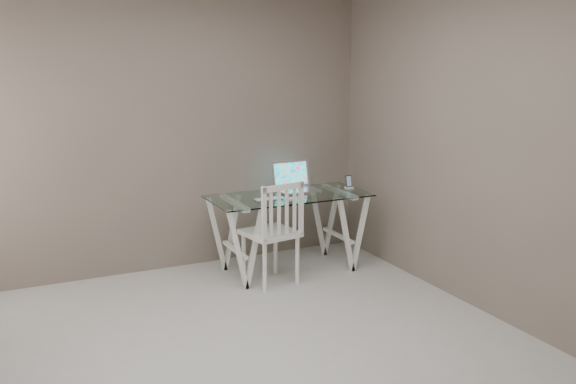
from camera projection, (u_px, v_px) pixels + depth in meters
name	position (u px, v px, depth m)	size (l,w,h in m)	color
room	(249.00, 111.00, 3.94)	(4.50, 4.52, 2.71)	#B3B0AB
desk	(289.00, 232.00, 6.13)	(1.50, 0.70, 0.75)	silver
chair	(275.00, 229.00, 5.72)	(0.50, 0.50, 0.95)	white
laptop	(295.00, 183.00, 6.27)	(0.39, 0.33, 0.27)	silver
keyboard	(268.00, 199.00, 5.87)	(0.26, 0.11, 0.01)	silver
mouse	(290.00, 199.00, 5.80)	(0.12, 0.07, 0.04)	white
phone_dock	(349.00, 185.00, 6.34)	(0.07, 0.07, 0.13)	white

